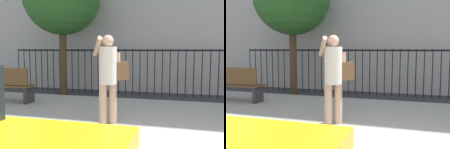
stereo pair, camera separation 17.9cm
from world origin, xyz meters
The scene contains 4 objects.
sidewalk centered at (0.00, 2.20, 0.07)m, with size 28.00×4.40×0.15m, color #9E9B93.
iron_fence centered at (0.00, 5.90, 1.02)m, with size 12.03×0.04×1.60m.
pedestrian_on_phone centered at (-1.07, 1.76, 1.15)m, with size 0.72×0.61×1.71m.
street_bench centered at (-4.38, 2.96, 0.65)m, with size 1.60×0.45×0.95m.
Camera 2 is at (0.46, -2.92, 1.60)m, focal length 41.41 mm.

